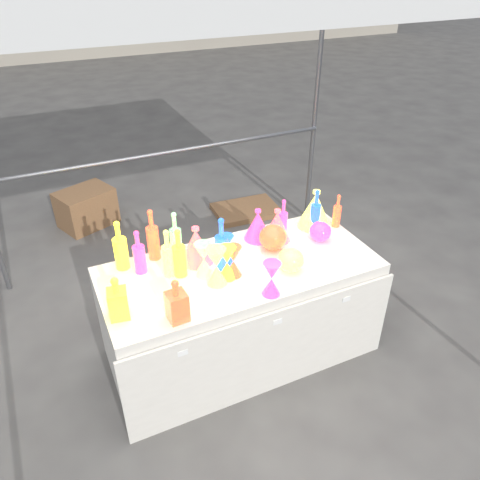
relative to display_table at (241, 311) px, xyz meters
name	(u,v)px	position (x,y,z in m)	size (l,w,h in m)	color
ground	(240,349)	(0.00, 0.01, -0.37)	(80.00, 80.00, 0.00)	slate
display_table	(241,311)	(0.00, 0.00, 0.00)	(1.84, 0.83, 0.75)	silver
cardboard_box_closed	(86,208)	(-0.68, 2.34, -0.18)	(0.53, 0.39, 0.39)	#8A613E
cardboard_box_flat	(246,210)	(0.94, 1.86, -0.34)	(0.69, 0.50, 0.06)	#8A613E
bottle_0	(120,245)	(-0.69, 0.32, 0.55)	(0.09, 0.09, 0.34)	#EE5616
bottle_2	(152,234)	(-0.47, 0.34, 0.56)	(0.08, 0.08, 0.36)	orange
bottle_3	(139,252)	(-0.59, 0.22, 0.53)	(0.08, 0.08, 0.30)	#1C53A8
bottle_4	(168,253)	(-0.44, 0.11, 0.54)	(0.08, 0.08, 0.33)	#136379
bottle_5	(176,236)	(-0.34, 0.26, 0.55)	(0.08, 0.08, 0.35)	#CF29C3
bottle_6	(179,253)	(-0.38, 0.09, 0.54)	(0.08, 0.08, 0.33)	#EE5616
bottle_7	(222,243)	(-0.11, 0.05, 0.56)	(0.09, 0.09, 0.36)	#16793D
decanter_0	(117,297)	(-0.81, -0.14, 0.51)	(0.11, 0.11, 0.27)	#EE5616
decanter_1	(177,300)	(-0.53, -0.30, 0.51)	(0.11, 0.11, 0.27)	orange
hourglass_0	(233,261)	(-0.08, -0.06, 0.48)	(0.11, 0.11, 0.21)	orange
hourglass_1	(272,279)	(0.05, -0.33, 0.49)	(0.11, 0.11, 0.22)	#1C53A8
hourglass_2	(217,266)	(-0.20, -0.09, 0.50)	(0.12, 0.12, 0.25)	#136379
hourglass_3	(204,259)	(-0.24, 0.02, 0.49)	(0.11, 0.11, 0.23)	#CF29C3
hourglass_4	(227,263)	(-0.12, -0.07, 0.49)	(0.11, 0.11, 0.22)	#EE5616
hourglass_5	(226,249)	(-0.06, 0.09, 0.48)	(0.10, 0.10, 0.20)	#16793D
globe_1	(291,261)	(0.27, -0.17, 0.44)	(0.17, 0.17, 0.14)	#136379
globe_2	(273,238)	(0.29, 0.11, 0.45)	(0.19, 0.19, 0.15)	orange
globe_3	(320,232)	(0.64, 0.06, 0.44)	(0.16, 0.16, 0.12)	#1C53A8
lampshade_0	(196,245)	(-0.23, 0.18, 0.51)	(0.22, 0.22, 0.26)	gold
lampshade_1	(277,225)	(0.37, 0.20, 0.49)	(0.20, 0.20, 0.24)	gold
lampshade_2	(258,224)	(0.26, 0.26, 0.49)	(0.19, 0.19, 0.23)	#1C53A8
lampshade_3	(315,209)	(0.71, 0.25, 0.52)	(0.24, 0.24, 0.29)	#136379
bottle_8	(316,210)	(0.69, 0.20, 0.54)	(0.07, 0.07, 0.32)	#16793D
bottle_9	(337,211)	(0.86, 0.17, 0.50)	(0.06, 0.06, 0.26)	orange
bottle_10	(283,218)	(0.43, 0.22, 0.52)	(0.06, 0.06, 0.29)	#1C53A8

